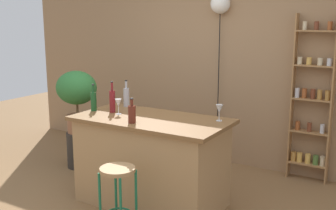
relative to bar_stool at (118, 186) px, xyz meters
name	(u,v)px	position (x,y,z in m)	size (l,w,h in m)	color
back_wall	(219,58)	(-0.12, 2.37, 0.93)	(6.40, 0.10, 2.80)	#997551
kitchen_counter	(152,161)	(-0.12, 0.72, -0.01)	(1.59, 0.83, 0.93)	#A87F51
bar_stool	(118,186)	(0.00, 0.00, 0.00)	(0.31, 0.31, 0.64)	#196642
spice_shelf	(312,102)	(1.14, 2.23, 0.48)	(0.47, 0.13, 1.98)	#9E7042
plant_stool	(79,150)	(-1.53, 1.15, -0.24)	(0.31, 0.31, 0.47)	#2D2823
potted_plant	(77,93)	(-1.53, 1.15, 0.52)	(0.54, 0.48, 0.80)	#935B3D
bottle_soda_blue	(94,101)	(-0.84, 0.68, 0.56)	(0.06, 0.06, 0.30)	#194C23
bottle_wine_red	(132,114)	(-0.17, 0.46, 0.55)	(0.08, 0.08, 0.25)	#5B2319
bottle_spirits_clear	(126,97)	(-0.66, 1.04, 0.57)	(0.07, 0.07, 0.31)	#B2B2B7
bottle_sauce_amber	(112,101)	(-0.61, 0.72, 0.58)	(0.06, 0.06, 0.34)	maroon
wine_glass_left	(219,109)	(0.53, 0.97, 0.57)	(0.07, 0.07, 0.16)	silver
wine_glass_center	(118,103)	(-0.50, 0.68, 0.57)	(0.07, 0.07, 0.16)	silver
pendant_globe_light	(220,5)	(-0.07, 2.26, 1.60)	(0.25, 0.25, 2.22)	black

